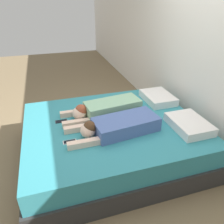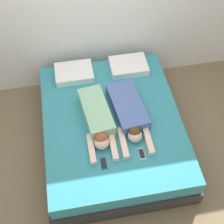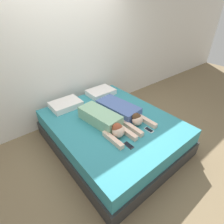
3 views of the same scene
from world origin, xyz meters
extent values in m
plane|color=#7F6B4C|center=(0.00, 0.00, 0.00)|extent=(12.00, 12.00, 0.00)
cube|color=white|center=(0.00, 1.25, 1.30)|extent=(12.00, 0.06, 2.60)
cube|color=#2D2D2D|center=(0.00, 0.00, 0.13)|extent=(1.82, 2.20, 0.26)
cube|color=teal|center=(0.00, 0.00, 0.38)|extent=(1.76, 2.14, 0.25)
cube|color=white|center=(-0.39, 0.85, 0.56)|extent=(0.53, 0.39, 0.11)
cube|color=white|center=(0.39, 0.85, 0.56)|extent=(0.53, 0.39, 0.11)
cube|color=#8CBF99|center=(-0.19, 0.07, 0.61)|extent=(0.40, 0.76, 0.20)
sphere|color=beige|center=(-0.19, -0.37, 0.60)|extent=(0.18, 0.18, 0.18)
sphere|color=#99472D|center=(-0.19, -0.35, 0.64)|extent=(0.15, 0.15, 0.15)
cube|color=beige|center=(-0.32, -0.41, 0.54)|extent=(0.07, 0.40, 0.07)
cube|color=beige|center=(-0.06, -0.41, 0.54)|extent=(0.07, 0.40, 0.07)
cube|color=#4C66A5|center=(0.22, 0.10, 0.59)|extent=(0.45, 0.79, 0.17)
sphere|color=beige|center=(0.22, -0.35, 0.59)|extent=(0.17, 0.17, 0.17)
sphere|color=#4C331E|center=(0.22, -0.33, 0.63)|extent=(0.15, 0.15, 0.15)
cube|color=beige|center=(0.06, -0.40, 0.54)|extent=(0.07, 0.41, 0.07)
cube|color=beige|center=(0.37, -0.40, 0.54)|extent=(0.07, 0.41, 0.07)
cube|color=#2D2D33|center=(-0.21, -0.61, 0.51)|extent=(0.07, 0.15, 0.01)
cube|color=black|center=(-0.21, -0.61, 0.52)|extent=(0.06, 0.13, 0.00)
cube|color=silver|center=(0.26, -0.56, 0.51)|extent=(0.07, 0.15, 0.01)
cube|color=black|center=(0.26, -0.56, 0.52)|extent=(0.06, 0.13, 0.00)
camera|label=1|loc=(2.24, -0.69, 1.95)|focal=35.00mm
camera|label=2|loc=(-0.41, -2.27, 3.78)|focal=50.00mm
camera|label=3|loc=(-1.48, -1.80, 2.17)|focal=28.00mm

